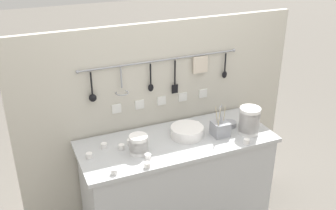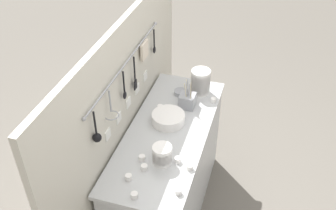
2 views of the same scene
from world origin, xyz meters
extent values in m
plane|color=#666059|center=(0.00, 0.00, 0.00)|extent=(20.00, 20.00, 0.00)
cube|color=#B7BABC|center=(0.00, 0.00, 0.86)|extent=(1.45, 0.57, 0.03)
cube|color=#B7BABC|center=(0.00, 0.00, 0.42)|extent=(1.39, 0.55, 0.85)
cube|color=beige|center=(0.00, 0.32, 0.84)|extent=(2.25, 0.04, 1.68)
cylinder|color=#93969E|center=(0.00, 0.29, 1.40)|extent=(1.25, 0.01, 0.01)
sphere|color=#93969E|center=(-0.62, 0.29, 1.40)|extent=(0.02, 0.02, 0.02)
sphere|color=#93969E|center=(0.62, 0.29, 1.40)|extent=(0.02, 0.02, 0.02)
cylinder|color=black|center=(-0.54, 0.28, 1.30)|extent=(0.01, 0.01, 0.17)
sphere|color=black|center=(-0.54, 0.28, 1.20)|extent=(0.06, 0.06, 0.06)
cylinder|color=#93969E|center=(-0.54, 0.29, 1.40)|extent=(0.00, 0.01, 0.02)
cylinder|color=#93969E|center=(-0.32, 0.28, 1.32)|extent=(0.01, 0.01, 0.15)
torus|color=#93969E|center=(-0.32, 0.28, 1.20)|extent=(0.10, 0.10, 0.01)
cylinder|color=#93969E|center=(-0.32, 0.29, 1.40)|extent=(0.01, 0.01, 0.02)
cylinder|color=black|center=(-0.09, 0.28, 1.31)|extent=(0.01, 0.01, 0.16)
ellipsoid|color=black|center=(-0.09, 0.28, 1.20)|extent=(0.04, 0.02, 0.06)
cylinder|color=#93969E|center=(-0.09, 0.29, 1.40)|extent=(0.01, 0.01, 0.02)
cylinder|color=black|center=(0.10, 0.28, 1.29)|extent=(0.01, 0.01, 0.20)
cube|color=black|center=(0.10, 0.28, 1.16)|extent=(0.05, 0.01, 0.07)
cylinder|color=#93969E|center=(0.10, 0.29, 1.40)|extent=(0.01, 0.01, 0.02)
cube|color=beige|center=(0.32, 0.28, 1.33)|extent=(0.12, 0.02, 0.13)
cylinder|color=#93969E|center=(0.32, 0.29, 1.40)|extent=(0.01, 0.01, 0.02)
cylinder|color=black|center=(0.54, 0.28, 1.31)|extent=(0.01, 0.01, 0.15)
ellipsoid|color=black|center=(0.54, 0.28, 1.21)|extent=(0.04, 0.02, 0.06)
cylinder|color=#93969E|center=(0.54, 0.29, 1.40)|extent=(0.00, 0.01, 0.02)
cube|color=white|center=(-0.36, 0.30, 1.07)|extent=(0.07, 0.01, 0.07)
cube|color=white|center=(-0.18, 0.30, 1.07)|extent=(0.07, 0.01, 0.07)
cube|color=white|center=(0.00, 0.30, 1.07)|extent=(0.07, 0.01, 0.07)
cube|color=white|center=(0.18, 0.30, 1.07)|extent=(0.07, 0.01, 0.07)
cube|color=white|center=(0.36, 0.30, 1.07)|extent=(0.07, 0.01, 0.07)
cylinder|color=white|center=(0.54, -0.11, 0.90)|extent=(0.16, 0.16, 0.05)
cylinder|color=white|center=(0.54, -0.11, 0.93)|extent=(0.16, 0.16, 0.05)
cylinder|color=white|center=(0.54, -0.11, 0.95)|extent=(0.16, 0.16, 0.05)
cylinder|color=white|center=(0.54, -0.11, 0.98)|extent=(0.16, 0.16, 0.05)
cylinder|color=white|center=(0.54, -0.11, 1.01)|extent=(0.16, 0.16, 0.05)
cylinder|color=white|center=(0.54, -0.11, 1.03)|extent=(0.16, 0.16, 0.05)
cylinder|color=white|center=(0.54, -0.11, 1.06)|extent=(0.16, 0.16, 0.05)
cylinder|color=white|center=(-0.32, -0.06, 0.90)|extent=(0.13, 0.13, 0.05)
cylinder|color=white|center=(-0.32, -0.06, 0.93)|extent=(0.13, 0.13, 0.05)
cylinder|color=white|center=(-0.32, -0.06, 0.96)|extent=(0.13, 0.13, 0.05)
cylinder|color=white|center=(-0.32, -0.06, 0.99)|extent=(0.13, 0.13, 0.05)
cylinder|color=white|center=(0.09, 0.03, 0.88)|extent=(0.25, 0.25, 0.01)
cylinder|color=white|center=(0.09, 0.03, 0.89)|extent=(0.25, 0.25, 0.01)
cylinder|color=white|center=(0.09, 0.03, 0.90)|extent=(0.25, 0.25, 0.01)
cylinder|color=white|center=(0.09, 0.03, 0.91)|extent=(0.25, 0.25, 0.01)
cylinder|color=white|center=(0.09, 0.03, 0.92)|extent=(0.25, 0.25, 0.01)
cylinder|color=white|center=(0.09, 0.03, 0.92)|extent=(0.25, 0.25, 0.01)
cylinder|color=white|center=(0.09, 0.03, 0.93)|extent=(0.25, 0.25, 0.01)
cylinder|color=white|center=(0.09, 0.03, 0.94)|extent=(0.25, 0.25, 0.01)
cylinder|color=white|center=(0.09, 0.03, 0.95)|extent=(0.25, 0.25, 0.01)
cylinder|color=#93969E|center=(0.47, 0.03, 0.90)|extent=(0.10, 0.10, 0.04)
cube|color=#93969E|center=(0.33, -0.06, 0.93)|extent=(0.12, 0.12, 0.11)
cylinder|color=#93969E|center=(0.32, -0.08, 1.02)|extent=(0.03, 0.02, 0.18)
cylinder|color=#93969E|center=(0.32, -0.06, 1.02)|extent=(0.02, 0.03, 0.17)
cylinder|color=#93969E|center=(0.33, -0.06, 1.02)|extent=(0.03, 0.02, 0.18)
cylinder|color=#93969E|center=(0.31, -0.06, 1.03)|extent=(0.03, 0.01, 0.20)
cylinder|color=#C6B793|center=(0.29, -0.09, 1.03)|extent=(0.03, 0.02, 0.19)
cylinder|color=#C6B793|center=(0.36, -0.04, 1.01)|extent=(0.03, 0.03, 0.16)
cylinder|color=#C6B793|center=(0.30, -0.05, 1.02)|extent=(0.03, 0.03, 0.18)
cylinder|color=white|center=(0.44, -0.24, 0.90)|extent=(0.04, 0.04, 0.04)
cylinder|color=white|center=(-0.52, 0.10, 0.90)|extent=(0.04, 0.04, 0.04)
cylinder|color=white|center=(0.23, 0.13, 0.90)|extent=(0.04, 0.04, 0.04)
cylinder|color=white|center=(-0.41, 0.04, 0.90)|extent=(0.04, 0.04, 0.04)
cylinder|color=white|center=(-0.32, -0.24, 0.90)|extent=(0.04, 0.04, 0.04)
cylinder|color=white|center=(-0.34, 0.08, 0.90)|extent=(0.04, 0.04, 0.04)
cylinder|color=white|center=(-0.65, 0.02, 0.90)|extent=(0.04, 0.04, 0.04)
cylinder|color=white|center=(-0.54, -0.23, 0.90)|extent=(0.04, 0.04, 0.04)
cylinder|color=white|center=(-0.29, -0.15, 0.90)|extent=(0.04, 0.04, 0.04)
camera|label=1|loc=(-1.04, -2.27, 2.34)|focal=42.00mm
camera|label=2|loc=(-2.08, -0.63, 2.75)|focal=42.00mm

